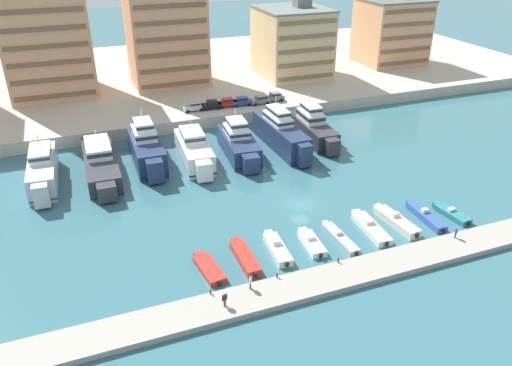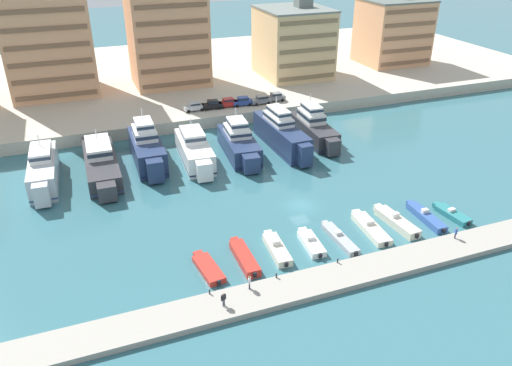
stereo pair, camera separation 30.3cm
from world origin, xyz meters
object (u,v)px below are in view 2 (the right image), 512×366
at_px(car_black_left, 212,104).
at_px(motorboat_cream_mid_right, 396,221).
at_px(yacht_navy_center, 239,143).
at_px(motorboat_red_far_left, 208,268).
at_px(yacht_silver_far_left, 43,170).
at_px(motorboat_teal_far_right, 452,214).
at_px(car_red_mid_left, 228,102).
at_px(motorboat_grey_center, 339,238).
at_px(motorboat_red_left, 244,257).
at_px(yacht_white_center_left, 195,150).
at_px(motorboat_white_center_left, 311,243).
at_px(pedestrian_mid_deck, 456,232).
at_px(yacht_navy_mid_left, 147,148).
at_px(car_silver_far_left, 194,106).
at_px(car_grey_center_right, 275,97).
at_px(pedestrian_near_edge, 249,281).
at_px(pedestrian_far_side, 224,298).
at_px(yacht_charcoal_mid_right, 313,127).
at_px(motorboat_cream_mid_left, 277,249).
at_px(motorboat_blue_right, 426,217).
at_px(car_blue_center_left, 243,101).
at_px(car_grey_center, 261,99).
at_px(yacht_charcoal_left, 101,162).
at_px(yacht_navy_center_right, 281,134).

bearing_deg(car_black_left, motorboat_cream_mid_right, -76.27).
xyz_separation_m(yacht_navy_center, motorboat_red_far_left, (-14.02, -29.49, -1.80)).
bearing_deg(motorboat_cream_mid_right, yacht_silver_far_left, 145.80).
height_order(motorboat_teal_far_right, car_red_mid_left, car_red_mid_left).
bearing_deg(motorboat_grey_center, motorboat_red_left, 179.03).
bearing_deg(yacht_white_center_left, motorboat_white_center_left, -76.09).
bearing_deg(motorboat_grey_center, pedestrian_mid_deck, -22.84).
xyz_separation_m(yacht_navy_mid_left, pedestrian_mid_deck, (31.80, -37.25, -1.02)).
bearing_deg(car_silver_far_left, motorboat_grey_center, -82.39).
distance_m(yacht_navy_center, car_silver_far_left, 18.56).
height_order(motorboat_grey_center, motorboat_cream_mid_right, motorboat_cream_mid_right).
bearing_deg(motorboat_cream_mid_right, car_red_mid_left, 99.84).
relative_size(yacht_silver_far_left, car_grey_center_right, 4.19).
height_order(motorboat_grey_center, pedestrian_near_edge, pedestrian_near_edge).
relative_size(pedestrian_near_edge, pedestrian_far_side, 1.01).
distance_m(motorboat_white_center_left, motorboat_grey_center, 3.91).
relative_size(yacht_white_center_left, pedestrian_far_side, 9.96).
bearing_deg(yacht_charcoal_mid_right, car_black_left, 131.40).
distance_m(motorboat_teal_far_right, pedestrian_far_side, 35.52).
height_order(yacht_white_center_left, pedestrian_mid_deck, yacht_white_center_left).
bearing_deg(motorboat_cream_mid_left, motorboat_blue_right, -0.76).
bearing_deg(car_blue_center_left, motorboat_grey_center, -94.48).
relative_size(yacht_navy_center, motorboat_cream_mid_left, 2.26).
bearing_deg(pedestrian_near_edge, motorboat_cream_mid_left, 46.59).
bearing_deg(yacht_silver_far_left, yacht_navy_mid_left, 5.47).
relative_size(yacht_navy_center, car_silver_far_left, 4.05).
height_order(motorboat_teal_far_right, car_silver_far_left, car_silver_far_left).
height_order(motorboat_red_far_left, car_black_left, car_black_left).
relative_size(motorboat_cream_mid_right, car_grey_center, 2.05).
distance_m(yacht_charcoal_left, motorboat_white_center_left, 37.87).
bearing_deg(car_silver_far_left, yacht_navy_mid_left, -127.32).
distance_m(car_black_left, car_grey_center_right, 13.78).
xyz_separation_m(motorboat_blue_right, motorboat_teal_far_right, (3.90, -0.60, -0.09)).
xyz_separation_m(motorboat_red_far_left, motorboat_cream_mid_left, (8.86, 0.61, 0.13)).
height_order(motorboat_cream_mid_left, car_grey_center_right, car_grey_center_right).
bearing_deg(motorboat_cream_mid_left, motorboat_teal_far_right, -1.98).
bearing_deg(car_blue_center_left, car_grey_center_right, 2.15).
bearing_deg(motorboat_teal_far_right, pedestrian_mid_deck, -127.66).
xyz_separation_m(car_silver_far_left, pedestrian_near_edge, (-7.80, -53.24, -1.58)).
height_order(motorboat_red_far_left, motorboat_cream_mid_left, motorboat_cream_mid_left).
xyz_separation_m(motorboat_white_center_left, motorboat_blue_right, (17.27, 0.03, 0.05)).
height_order(motorboat_red_left, pedestrian_near_edge, pedestrian_near_edge).
xyz_separation_m(motorboat_red_far_left, car_silver_far_left, (10.90, 47.75, 2.92)).
distance_m(yacht_navy_mid_left, car_black_left, 22.48).
xyz_separation_m(yacht_silver_far_left, yacht_navy_center, (31.47, -0.71, -0.04)).
relative_size(car_silver_far_left, pedestrian_far_side, 2.45).
relative_size(yacht_navy_center, yacht_charcoal_mid_right, 0.98).
xyz_separation_m(yacht_navy_mid_left, motorboat_red_far_left, (1.31, -31.74, -2.27)).
distance_m(yacht_navy_center_right, motorboat_blue_right, 30.75).
height_order(yacht_navy_mid_left, yacht_navy_center, yacht_navy_mid_left).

